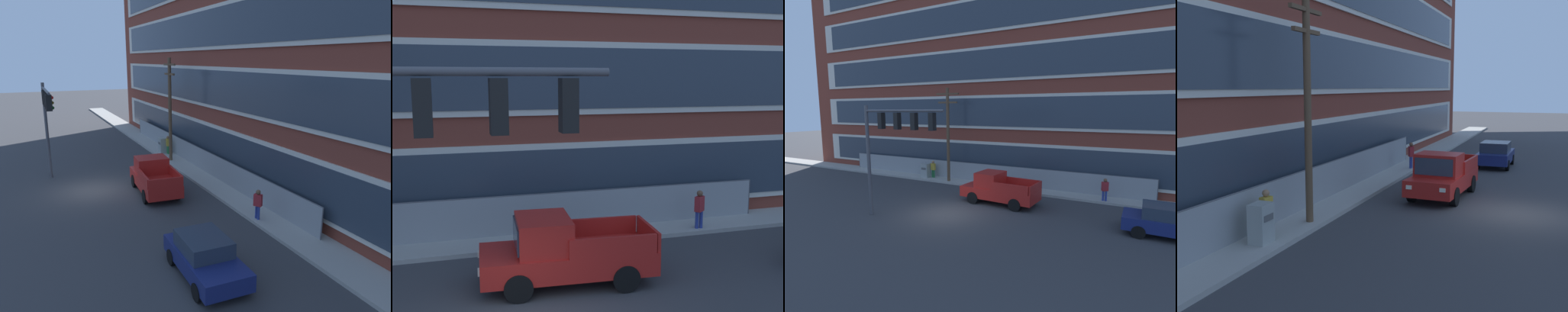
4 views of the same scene
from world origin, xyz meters
TOP-DOWN VIEW (x-y plane):
  - sidewalk_building_side at (0.00, 7.45)m, footprint 80.00×2.16m
  - chain_link_fence at (-2.52, 7.96)m, footprint 27.73×0.06m
  - pickup_truck_red at (1.89, 3.42)m, footprint 5.25×2.40m
  - pedestrian_near_cabinet at (8.20, 6.70)m, footprint 0.47×0.42m

SIDE VIEW (x-z plane):
  - sidewalk_building_side at x=0.00m, z-range 0.00..0.16m
  - chain_link_fence at x=-2.52m, z-range 0.02..1.72m
  - pickup_truck_red at x=1.89m, z-range -0.07..2.00m
  - pedestrian_near_cabinet at x=8.20m, z-range 0.13..1.82m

